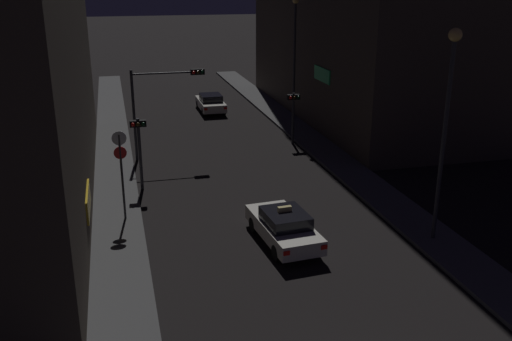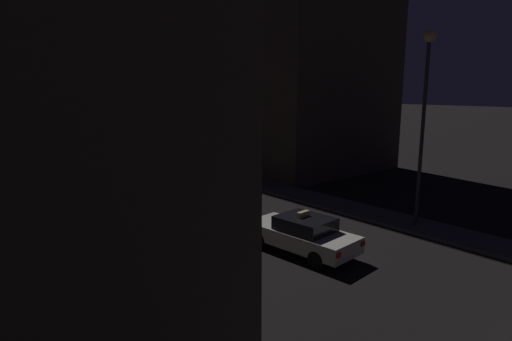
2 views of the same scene
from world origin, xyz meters
The scene contains 10 objects.
sidewalk_left centered at (-6.27, 25.15, 0.08)m, with size 2.13×54.30×0.16m, color #4C4C4C.
sidewalk_right centered at (6.27, 25.15, 0.08)m, with size 2.13×54.30×0.16m, color #4C4C4C.
taxi centered at (0.20, 10.04, 0.74)m, with size 2.16×4.58×1.62m.
far_car centered at (1.40, 33.96, 0.73)m, with size 1.83×4.45×1.42m.
traffic_light_overhead centered at (-3.36, 22.63, 3.82)m, with size 4.21×0.42×5.28m.
traffic_light_left_kerb centered at (-4.95, 17.67, 2.64)m, with size 0.80×0.42×3.67m.
traffic_light_right_kerb centered at (4.95, 23.74, 2.38)m, with size 0.80×0.42×3.28m.
sign_pole_left centered at (-5.92, 13.81, 2.56)m, with size 0.61×0.10×3.95m.
street_lamp_near_block centered at (6.16, 8.74, 5.68)m, with size 0.50×0.50×8.32m.
street_lamp_far_block centered at (5.96, 26.83, 5.60)m, with size 0.44×0.44×8.79m.
Camera 1 is at (-6.00, -9.92, 10.27)m, focal length 40.04 mm.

